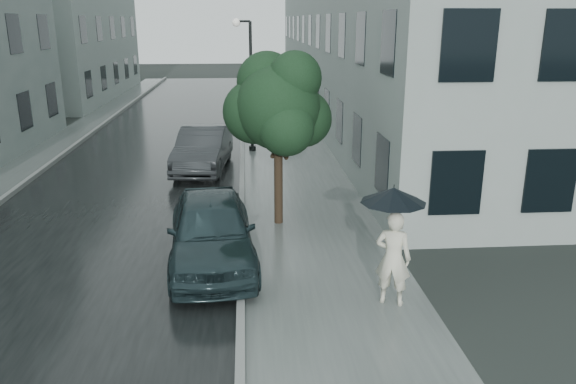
{
  "coord_description": "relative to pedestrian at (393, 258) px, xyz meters",
  "views": [
    {
      "loc": [
        -1.41,
        -10.34,
        5.12
      ],
      "look_at": [
        -0.47,
        2.04,
        1.3
      ],
      "focal_mm": 35.0,
      "sensor_mm": 36.0,
      "label": 1
    }
  ],
  "objects": [
    {
      "name": "car_far",
      "position": [
        -4.18,
        10.22,
        -0.16
      ],
      "size": [
        2.01,
        4.66,
        1.49
      ],
      "primitive_type": "imported",
      "rotation": [
        0.0,
        0.0,
        -0.1
      ],
      "color": "#25292B",
      "rests_on": "ground"
    },
    {
      "name": "car_near",
      "position": [
        -3.45,
        2.1,
        -0.14
      ],
      "size": [
        2.16,
        4.63,
        1.53
      ],
      "primitive_type": "imported",
      "rotation": [
        0.0,
        0.0,
        0.08
      ],
      "color": "#1C2C2F",
      "rests_on": "ground"
    },
    {
      "name": "umbrella",
      "position": [
        -0.05,
        0.05,
        1.2
      ],
      "size": [
        1.56,
        1.56,
        1.37
      ],
      "rotation": [
        0.0,
        0.0,
        -0.39
      ],
      "color": "black",
      "rests_on": "ground"
    },
    {
      "name": "kerb_near",
      "position": [
        -2.82,
        13.0,
        -0.84
      ],
      "size": [
        0.15,
        60.0,
        0.15
      ],
      "primitive_type": "cube",
      "color": "slate",
      "rests_on": "ground"
    },
    {
      "name": "asphalt_road",
      "position": [
        -6.32,
        13.0,
        -0.92
      ],
      "size": [
        6.85,
        60.0,
        0.0
      ],
      "primitive_type": "cube",
      "color": "black",
      "rests_on": "ground"
    },
    {
      "name": "pedestrian",
      "position": [
        0.0,
        0.0,
        0.0
      ],
      "size": [
        0.78,
        0.66,
        1.82
      ],
      "primitive_type": "imported",
      "rotation": [
        0.0,
        0.0,
        2.73
      ],
      "color": "beige",
      "rests_on": "sidewalk"
    },
    {
      "name": "building_near",
      "position": [
        4.23,
        20.5,
        3.58
      ],
      "size": [
        7.02,
        36.0,
        9.0
      ],
      "color": "gray",
      "rests_on": "ground"
    },
    {
      "name": "building_far_b",
      "position": [
        -15.02,
        31.0,
        3.08
      ],
      "size": [
        7.02,
        18.0,
        8.0
      ],
      "color": "gray",
      "rests_on": "ground"
    },
    {
      "name": "ground",
      "position": [
        -1.25,
        1.0,
        -0.92
      ],
      "size": [
        120.0,
        120.0,
        0.0
      ],
      "primitive_type": "plane",
      "color": "black",
      "rests_on": "ground"
    },
    {
      "name": "street_tree",
      "position": [
        -1.85,
        4.62,
        2.16
      ],
      "size": [
        2.78,
        2.52,
        4.43
      ],
      "color": "#332619",
      "rests_on": "ground"
    },
    {
      "name": "lamp_post",
      "position": [
        -2.55,
        13.15,
        2.04
      ],
      "size": [
        0.83,
        0.45,
        5.18
      ],
      "rotation": [
        0.0,
        0.0,
        -0.28
      ],
      "color": "black",
      "rests_on": "ground"
    },
    {
      "name": "sidewalk",
      "position": [
        -1.0,
        13.0,
        -0.91
      ],
      "size": [
        3.5,
        60.0,
        0.01
      ],
      "primitive_type": "cube",
      "color": "slate",
      "rests_on": "ground"
    },
    {
      "name": "sidewalk_far",
      "position": [
        -10.75,
        13.0,
        -0.91
      ],
      "size": [
        1.7,
        60.0,
        0.01
      ],
      "primitive_type": "cube",
      "color": "#4C5451",
      "rests_on": "ground"
    },
    {
      "name": "kerb_far",
      "position": [
        -9.82,
        13.0,
        -0.84
      ],
      "size": [
        0.15,
        60.0,
        0.15
      ],
      "primitive_type": "cube",
      "color": "slate",
      "rests_on": "ground"
    }
  ]
}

